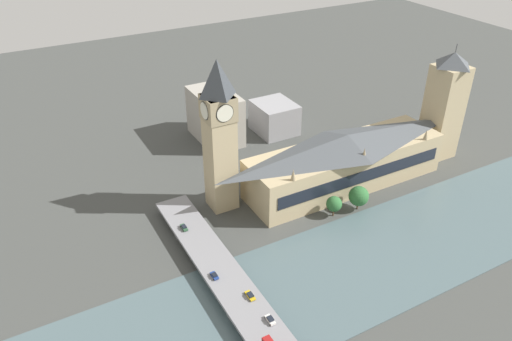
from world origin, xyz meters
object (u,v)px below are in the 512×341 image
(clock_tower, at_px, (219,133))
(victoria_tower, at_px, (444,106))
(car_northbound_lead, at_px, (270,320))
(parliament_hall, at_px, (345,160))
(road_bridge, at_px, (244,304))
(car_northbound_tail, at_px, (214,275))
(car_southbound_mid, at_px, (250,295))
(car_northbound_mid, at_px, (184,227))

(clock_tower, bearing_deg, victoria_tower, -95.75)
(car_northbound_lead, bearing_deg, parliament_hall, -51.50)
(victoria_tower, distance_m, road_bridge, 146.04)
(car_northbound_tail, relative_size, car_southbound_mid, 0.86)
(car_southbound_mid, bearing_deg, car_northbound_mid, 7.07)
(car_northbound_lead, relative_size, car_northbound_tail, 1.08)
(car_northbound_mid, bearing_deg, car_northbound_lead, -173.84)
(parliament_hall, relative_size, clock_tower, 1.44)
(road_bridge, height_order, car_northbound_tail, car_northbound_tail)
(car_southbound_mid, bearing_deg, car_northbound_tail, 24.12)
(clock_tower, height_order, car_northbound_tail, clock_tower)
(victoria_tower, bearing_deg, clock_tower, 84.25)
(car_northbound_lead, distance_m, car_northbound_mid, 57.28)
(victoria_tower, bearing_deg, car_northbound_lead, 113.93)
(car_northbound_mid, bearing_deg, car_southbound_mid, -172.93)
(car_northbound_tail, bearing_deg, clock_tower, -28.56)
(parliament_hall, height_order, car_southbound_mid, parliament_hall)
(clock_tower, distance_m, car_northbound_lead, 78.46)
(parliament_hall, bearing_deg, victoria_tower, -89.94)
(clock_tower, relative_size, car_northbound_lead, 15.37)
(parliament_hall, xyz_separation_m, road_bridge, (-47.60, 77.37, -8.92))
(car_northbound_mid, bearing_deg, parliament_hall, -88.69)
(victoria_tower, bearing_deg, car_northbound_mid, 90.78)
(car_northbound_lead, xyz_separation_m, car_southbound_mid, (12.19, 0.60, -0.07))
(victoria_tower, height_order, road_bridge, victoria_tower)
(car_northbound_tail, bearing_deg, car_southbound_mid, -155.88)
(parliament_hall, bearing_deg, car_southbound_mid, 122.03)
(victoria_tower, relative_size, car_northbound_tail, 14.52)
(victoria_tower, bearing_deg, road_bridge, 109.30)
(parliament_hall, relative_size, car_southbound_mid, 20.41)
(parliament_hall, bearing_deg, car_northbound_mid, 91.31)
(victoria_tower, distance_m, car_southbound_mid, 142.79)
(clock_tower, height_order, car_northbound_mid, clock_tower)
(parliament_hall, bearing_deg, car_northbound_tail, 111.75)
(victoria_tower, bearing_deg, parliament_hall, 90.06)
(car_northbound_mid, bearing_deg, victoria_tower, -89.22)
(victoria_tower, xyz_separation_m, car_southbound_mid, (-46.66, 133.22, -21.51))
(car_northbound_mid, distance_m, car_northbound_tail, 30.45)
(car_northbound_tail, bearing_deg, road_bridge, -167.00)
(parliament_hall, xyz_separation_m, clock_tower, (11.71, 56.97, 22.74))
(parliament_hall, bearing_deg, road_bridge, 121.60)
(clock_tower, bearing_deg, car_southbound_mid, 163.27)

